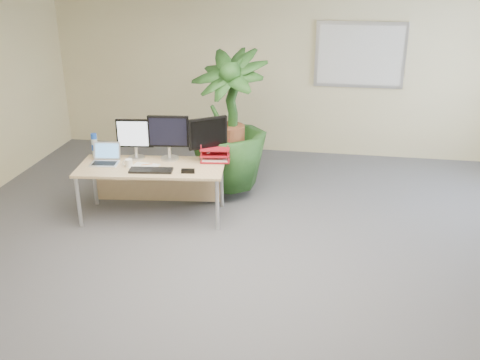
% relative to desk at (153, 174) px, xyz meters
% --- Properties ---
extents(floor, '(8.00, 8.00, 0.00)m').
position_rel_desk_xyz_m(floor, '(1.19, -1.47, -0.51)').
color(floor, '#4B4B50').
rests_on(floor, ground).
extents(back_wall, '(7.00, 0.04, 2.70)m').
position_rel_desk_xyz_m(back_wall, '(1.19, 2.53, 0.84)').
color(back_wall, beige).
rests_on(back_wall, floor).
extents(whiteboard, '(1.30, 0.04, 0.95)m').
position_rel_desk_xyz_m(whiteboard, '(2.39, 2.49, 1.04)').
color(whiteboard, silver).
rests_on(whiteboard, back_wall).
extents(desk, '(1.74, 0.89, 0.64)m').
position_rel_desk_xyz_m(desk, '(0.00, 0.00, 0.00)').
color(desk, tan).
rests_on(desk, floor).
extents(floor_plant, '(1.10, 1.10, 1.50)m').
position_rel_desk_xyz_m(floor_plant, '(0.78, 0.68, 0.24)').
color(floor_plant, '#183915').
rests_on(floor_plant, floor).
extents(monitor_left, '(0.43, 0.20, 0.48)m').
position_rel_desk_xyz_m(monitor_left, '(-0.24, 0.13, 0.41)').
color(monitor_left, silver).
rests_on(monitor_left, desk).
extents(monitor_right, '(0.48, 0.22, 0.53)m').
position_rel_desk_xyz_m(monitor_right, '(0.16, 0.16, 0.44)').
color(monitor_right, silver).
rests_on(monitor_right, desk).
extents(monitor_dark, '(0.41, 0.30, 0.52)m').
position_rel_desk_xyz_m(monitor_dark, '(0.62, 0.19, 0.43)').
color(monitor_dark, silver).
rests_on(monitor_dark, desk).
extents(laptop, '(0.34, 0.31, 0.23)m').
position_rel_desk_xyz_m(laptop, '(-0.54, -0.07, 0.19)').
color(laptop, white).
rests_on(laptop, desk).
extents(keyboard, '(0.50, 0.22, 0.03)m').
position_rel_desk_xyz_m(keyboard, '(0.06, -0.25, 0.15)').
color(keyboard, black).
rests_on(keyboard, desk).
extents(coffee_mug, '(0.12, 0.08, 0.09)m').
position_rel_desk_xyz_m(coffee_mug, '(-0.23, -0.16, 0.18)').
color(coffee_mug, white).
rests_on(coffee_mug, desk).
extents(spiral_notebook, '(0.32, 0.25, 0.01)m').
position_rel_desk_xyz_m(spiral_notebook, '(-0.05, -0.14, 0.14)').
color(spiral_notebook, white).
rests_on(spiral_notebook, desk).
extents(orange_pen, '(0.11, 0.07, 0.01)m').
position_rel_desk_xyz_m(orange_pen, '(-0.04, -0.09, 0.15)').
color(orange_pen, orange).
rests_on(orange_pen, spiral_notebook).
extents(yellow_highlighter, '(0.12, 0.03, 0.02)m').
position_rel_desk_xyz_m(yellow_highlighter, '(0.18, -0.14, 0.14)').
color(yellow_highlighter, yellow).
rests_on(yellow_highlighter, desk).
extents(water_bottle, '(0.08, 0.08, 0.29)m').
position_rel_desk_xyz_m(water_bottle, '(-0.74, 0.09, 0.27)').
color(water_bottle, silver).
rests_on(water_bottle, desk).
extents(letter_tray, '(0.37, 0.30, 0.16)m').
position_rel_desk_xyz_m(letter_tray, '(0.71, 0.20, 0.20)').
color(letter_tray, maroon).
rests_on(letter_tray, desk).
extents(stapler, '(0.15, 0.06, 0.05)m').
position_rel_desk_xyz_m(stapler, '(0.49, -0.24, 0.16)').
color(stapler, black).
rests_on(stapler, desk).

